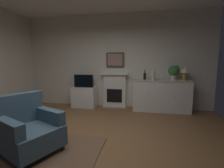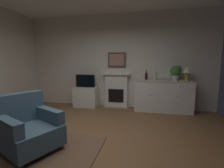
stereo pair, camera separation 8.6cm
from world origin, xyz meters
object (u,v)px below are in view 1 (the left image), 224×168
Objects in this scene: wine_glass_left at (159,76)px; wine_glass_center at (163,76)px; sideboard_cabinet at (161,96)px; wine_glass_right at (167,76)px; wine_bottle at (145,76)px; vase_decorative at (153,75)px; tv_cabinet at (84,97)px; potted_plant_small at (174,71)px; framed_picture at (115,60)px; fireplace_unit at (115,90)px; table_lamp at (185,71)px; tv_set at (84,81)px; armchair at (29,129)px.

wine_glass_left is 0.12m from wine_glass_center.
sideboard_cabinet is 9.97× the size of wine_glass_right.
wine_bottle is 0.26m from vase_decorative.
tv_cabinet is 1.74× the size of potted_plant_small.
potted_plant_small reaches higher than wine_glass_center.
wine_glass_left is (1.33, -0.25, -0.47)m from framed_picture.
wine_glass_right is (0.22, -0.02, 0.00)m from wine_glass_left.
wine_glass_center reaches higher than sideboard_cabinet.
sideboard_cabinet is at bearing -0.36° from tv_cabinet.
vase_decorative is (1.17, -0.27, -0.45)m from framed_picture.
fireplace_unit is 2.56× the size of potted_plant_small.
table_lamp reaches higher than vase_decorative.
sideboard_cabinet is 0.96m from table_lamp.
fireplace_unit is 1.77× the size of tv_set.
vase_decorative is at bearing -176.66° from table_lamp.
tv_set is at bearing -178.71° from wine_bottle.
armchair is at bearing -137.66° from table_lamp.
vase_decorative is at bearing -19.24° from wine_bottle.
vase_decorative is 2.27m from tv_cabinet.
framed_picture reaches higher than sideboard_cabinet.
framed_picture is at bearing 12.01° from tv_cabinet.
wine_glass_right is 0.38× the size of potted_plant_small.
wine_bottle is at bearing 55.93° from armchair.
table_lamp is 3.02m from tv_set.
potted_plant_small reaches higher than wine_bottle.
wine_glass_left is 1.00× the size of wine_glass_center.
potted_plant_small is (0.19, 0.10, 0.13)m from wine_glass_right.
vase_decorative is at bearing -165.00° from wine_glass_center.
fireplace_unit is at bearing 171.37° from wine_glass_right.
framed_picture is at bearing 168.49° from wine_bottle.
wine_glass_right is (0.14, -0.06, 0.58)m from sideboard_cabinet.
armchair is (-2.34, -2.68, -0.66)m from wine_glass_center.
armchair is at bearing -131.04° from wine_glass_center.
vase_decorative is at bearing -11.04° from fireplace_unit.
potted_plant_small is (1.74, -0.13, 0.63)m from fireplace_unit.
fireplace_unit is 1.47× the size of tv_cabinet.
fireplace_unit is at bearing -90.00° from framed_picture.
armchair is (-2.06, -2.61, -0.68)m from vase_decorative.
vase_decorative is 2.15m from tv_set.
wine_glass_right reaches higher than armchair.
wine_bottle is 1.76× the size of wine_glass_left.
framed_picture is 1.06m from wine_bottle.
wine_glass_center is (0.11, 0.06, 0.00)m from wine_glass_left.
framed_picture reaches higher than wine_glass_right.
fireplace_unit is at bearing 172.82° from sideboard_cabinet.
tv_cabinet is at bearing 179.71° from table_lamp.
table_lamp is at bearing 3.34° from vase_decorative.
armchair is at bearing -88.39° from tv_cabinet.
tv_set is at bearing 91.62° from armchair.
vase_decorative reaches higher than sideboard_cabinet.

